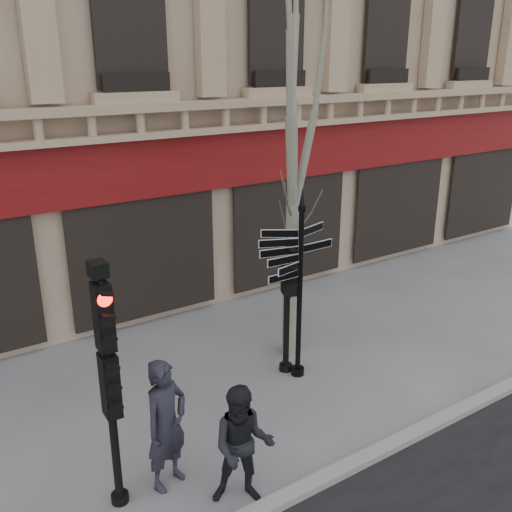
# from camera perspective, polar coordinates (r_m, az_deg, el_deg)

# --- Properties ---
(ground) EXTENTS (80.00, 80.00, 0.00)m
(ground) POSITION_cam_1_polar(r_m,az_deg,el_deg) (9.79, 1.41, -17.16)
(ground) COLOR slate
(ground) RESTS_ON ground
(kerb) EXTENTS (80.00, 0.25, 0.12)m
(kerb) POSITION_cam_1_polar(r_m,az_deg,el_deg) (8.89, 6.94, -21.21)
(kerb) COLOR gray
(kerb) RESTS_ON ground
(fingerpost) EXTENTS (1.75, 1.75, 3.68)m
(fingerpost) POSITION_cam_1_polar(r_m,az_deg,el_deg) (10.27, 4.50, 0.21)
(fingerpost) COLOR black
(fingerpost) RESTS_ON ground
(traffic_signal_main) EXTENTS (0.40, 0.29, 3.53)m
(traffic_signal_main) POSITION_cam_1_polar(r_m,az_deg,el_deg) (7.51, -14.73, -9.94)
(traffic_signal_main) COLOR black
(traffic_signal_main) RESTS_ON ground
(traffic_signal_secondary) EXTENTS (0.53, 0.46, 2.65)m
(traffic_signal_secondary) POSITION_cam_1_polar(r_m,az_deg,el_deg) (10.62, 3.14, -2.67)
(traffic_signal_secondary) COLOR black
(traffic_signal_secondary) RESTS_ON ground
(plane_tree) EXTENTS (2.99, 2.99, 7.94)m
(plane_tree) POSITION_cam_1_polar(r_m,az_deg,el_deg) (10.56, 4.00, 17.92)
(plane_tree) COLOR gray
(plane_tree) RESTS_ON ground
(pedestrian_a) EXTENTS (0.84, 0.69, 1.97)m
(pedestrian_a) POSITION_cam_1_polar(r_m,az_deg,el_deg) (8.35, -8.95, -16.32)
(pedestrian_a) COLOR #23222D
(pedestrian_a) RESTS_ON ground
(pedestrian_b) EXTENTS (1.09, 1.03, 1.77)m
(pedestrian_b) POSITION_cam_1_polar(r_m,az_deg,el_deg) (8.05, -1.32, -18.47)
(pedestrian_b) COLOR black
(pedestrian_b) RESTS_ON ground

